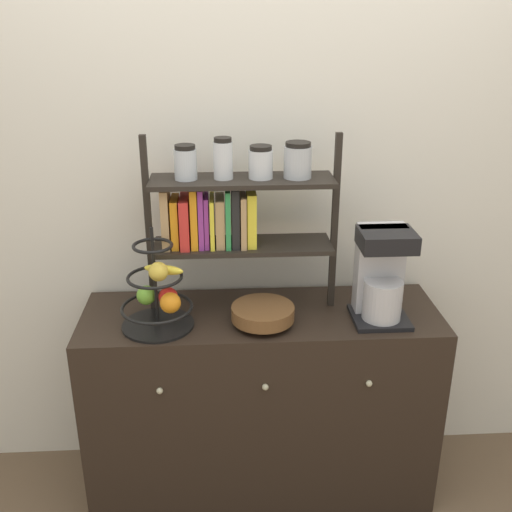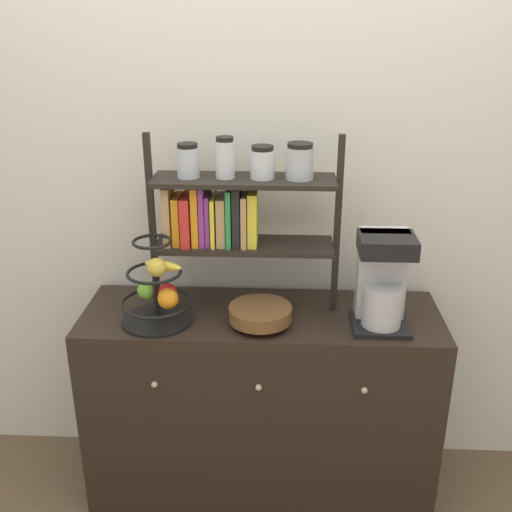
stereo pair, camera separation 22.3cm
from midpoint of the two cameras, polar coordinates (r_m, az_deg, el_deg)
wall_back at (r=2.41m, az=3.47°, el=7.52°), size 7.00×0.05×2.60m
sideboard at (r=2.55m, az=3.05°, el=-13.80°), size 1.39×0.47×0.83m
coffee_maker at (r=2.25m, az=14.76°, el=-2.37°), size 0.21×0.21×0.36m
fruit_stand at (r=2.22m, az=-6.54°, el=-3.38°), size 0.27×0.27×0.39m
wooden_bowl at (r=2.23m, az=3.21°, el=-5.62°), size 0.24×0.24×0.07m
shelf_hutch at (r=2.22m, az=0.35°, el=4.84°), size 0.72×0.20×0.69m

